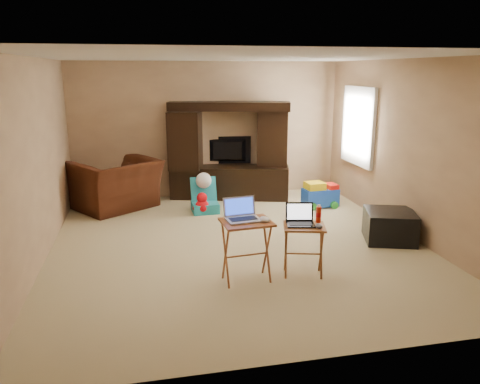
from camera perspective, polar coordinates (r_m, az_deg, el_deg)
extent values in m
plane|color=beige|center=(6.52, -0.36, -6.37)|extent=(5.50, 5.50, 0.00)
plane|color=silver|center=(6.09, -0.40, 16.15)|extent=(5.50, 5.50, 0.00)
plane|color=tan|center=(8.87, -3.96, 7.56)|extent=(5.00, 0.00, 5.00)
plane|color=tan|center=(3.61, 8.39, -3.12)|extent=(5.00, 0.00, 5.00)
plane|color=tan|center=(6.20, -23.69, 3.28)|extent=(0.00, 5.50, 5.50)
plane|color=tan|center=(7.11, 19.84, 4.96)|extent=(0.00, 5.50, 5.50)
plane|color=white|center=(8.43, 14.33, 7.80)|extent=(0.00, 1.20, 1.20)
cube|color=white|center=(8.42, 14.20, 7.80)|extent=(0.06, 1.14, 1.34)
cube|color=black|center=(8.68, -1.28, 5.06)|extent=(2.25, 1.11, 1.79)
imported|color=black|center=(8.89, -1.54, 5.05)|extent=(0.92, 0.22, 0.52)
imported|color=#421F0E|center=(8.35, -14.86, 0.89)|extent=(1.72, 1.68, 0.85)
cube|color=black|center=(6.93, 17.78, -3.96)|extent=(0.84, 0.84, 0.43)
cube|color=#9E5126|center=(5.32, 0.80, -7.23)|extent=(0.59, 0.49, 0.72)
cube|color=brown|center=(5.53, 7.74, -7.07)|extent=(0.55, 0.48, 0.61)
cube|color=#AEADB2|center=(5.18, 0.42, -2.23)|extent=(0.41, 0.35, 0.24)
cube|color=black|center=(5.40, 7.42, -2.83)|extent=(0.37, 0.32, 0.24)
ellipsoid|color=white|center=(5.17, 3.04, -3.35)|extent=(0.14, 0.17, 0.06)
ellipsoid|color=#3C3C41|center=(5.36, 9.60, -4.11)|extent=(0.11, 0.14, 0.05)
cylinder|color=red|center=(5.54, 9.56, -2.74)|extent=(0.06, 0.06, 0.19)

